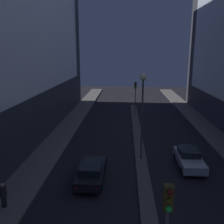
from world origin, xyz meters
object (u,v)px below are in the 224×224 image
(car_right_lane, at_px, (189,158))
(pedestrian_on_left_sidewalk, at_px, (3,195))
(street_lamp, at_px, (143,99))
(car_left_lane, at_px, (91,171))
(traffic_light_near, at_px, (167,222))
(traffic_light_mid, at_px, (135,91))

(car_right_lane, height_order, pedestrian_on_left_sidewalk, pedestrian_on_left_sidewalk)
(street_lamp, xyz_separation_m, pedestrian_on_left_sidewalk, (-8.68, -7.58, -4.56))
(pedestrian_on_left_sidewalk, bearing_deg, car_right_lane, 27.38)
(street_lamp, xyz_separation_m, car_left_lane, (-3.89, -3.84, -4.79))
(car_right_lane, relative_size, pedestrian_on_left_sidewalk, 2.88)
(car_right_lane, bearing_deg, pedestrian_on_left_sidewalk, -152.62)
(traffic_light_near, bearing_deg, pedestrian_on_left_sidewalk, 146.76)
(street_lamp, bearing_deg, car_right_lane, -15.46)
(traffic_light_mid, xyz_separation_m, pedestrian_on_left_sidewalk, (-8.68, -22.76, -2.81))
(car_left_lane, distance_m, pedestrian_on_left_sidewalk, 6.09)
(car_left_lane, bearing_deg, car_right_lane, 19.59)
(car_left_lane, xyz_separation_m, car_right_lane, (7.77, 2.77, 0.02))
(traffic_light_mid, height_order, pedestrian_on_left_sidewalk, traffic_light_mid)
(car_left_lane, bearing_deg, traffic_light_mid, 78.45)
(traffic_light_near, xyz_separation_m, traffic_light_mid, (0.00, 28.45, 0.00))
(car_left_lane, height_order, pedestrian_on_left_sidewalk, pedestrian_on_left_sidewalk)
(traffic_light_mid, bearing_deg, pedestrian_on_left_sidewalk, -110.88)
(traffic_light_near, distance_m, street_lamp, 13.39)
(traffic_light_mid, bearing_deg, car_right_lane, -76.55)
(traffic_light_near, relative_size, car_left_lane, 1.06)
(traffic_light_mid, distance_m, street_lamp, 15.28)
(street_lamp, distance_m, pedestrian_on_left_sidewalk, 12.40)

